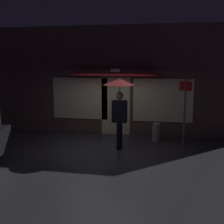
% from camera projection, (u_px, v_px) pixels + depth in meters
% --- Properties ---
extents(ground_plane, '(18.00, 18.00, 0.00)m').
position_uv_depth(ground_plane, '(103.00, 150.00, 9.37)').
color(ground_plane, '#2D2D33').
extents(building_facade, '(9.83, 1.00, 4.10)m').
position_uv_depth(building_facade, '(117.00, 81.00, 11.29)').
color(building_facade, brown).
rests_on(building_facade, ground).
extents(person_with_umbrella, '(1.06, 1.06, 2.24)m').
position_uv_depth(person_with_umbrella, '(120.00, 95.00, 9.27)').
color(person_with_umbrella, black).
rests_on(person_with_umbrella, ground).
extents(street_sign_post, '(0.40, 0.07, 2.23)m').
position_uv_depth(street_sign_post, '(185.00, 108.00, 9.75)').
color(street_sign_post, '#595B60').
rests_on(street_sign_post, ground).
extents(sidewalk_bollard, '(0.28, 0.28, 0.63)m').
position_uv_depth(sidewalk_bollard, '(156.00, 132.00, 10.43)').
color(sidewalk_bollard, '#9E998E').
rests_on(sidewalk_bollard, ground).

